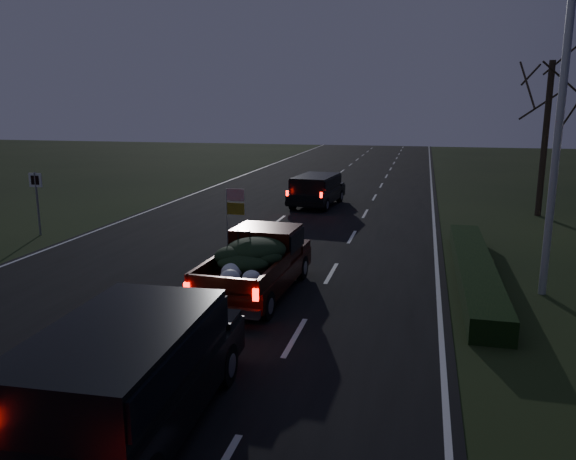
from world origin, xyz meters
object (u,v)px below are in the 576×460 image
at_px(light_pole, 563,87).
at_px(rear_suv, 126,368).
at_px(lead_suv, 316,187).
at_px(pickup_truck, 257,260).

distance_m(light_pole, rear_suv, 12.37).
relative_size(lead_suv, rear_suv, 0.87).
xyz_separation_m(light_pole, lead_suv, (-8.56, 12.04, -4.50)).
relative_size(light_pole, pickup_truck, 1.85).
bearing_deg(lead_suv, light_pole, -49.12).
bearing_deg(lead_suv, pickup_truck, -80.44).
distance_m(lead_suv, rear_suv, 20.84).
height_order(light_pole, lead_suv, light_pole).
height_order(lead_suv, rear_suv, rear_suv).
bearing_deg(pickup_truck, lead_suv, 96.35).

